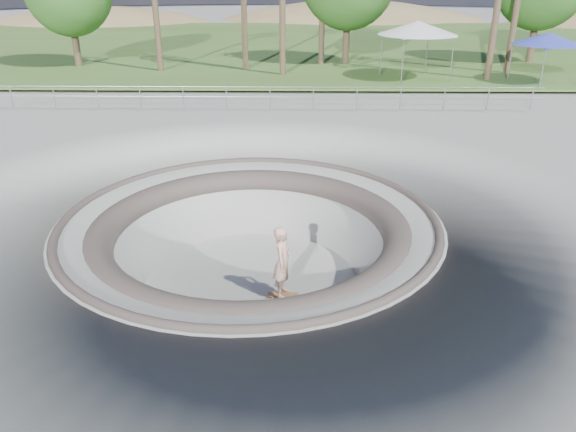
# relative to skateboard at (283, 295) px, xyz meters

# --- Properties ---
(ground) EXTENTS (180.00, 180.00, 0.00)m
(ground) POSITION_rel_skateboard_xyz_m (-0.91, 0.86, 1.83)
(ground) COLOR #999A95
(ground) RESTS_ON ground
(skate_bowl) EXTENTS (14.00, 14.00, 4.10)m
(skate_bowl) POSITION_rel_skateboard_xyz_m (-0.91, 0.86, 0.00)
(skate_bowl) COLOR #999A95
(skate_bowl) RESTS_ON ground
(grass_strip) EXTENTS (180.00, 36.00, 0.12)m
(grass_strip) POSITION_rel_skateboard_xyz_m (-0.91, 34.86, 2.05)
(grass_strip) COLOR #3F5923
(grass_strip) RESTS_ON ground
(distant_hills) EXTENTS (103.20, 45.00, 28.60)m
(distant_hills) POSITION_rel_skateboard_xyz_m (2.87, 58.03, -5.19)
(distant_hills) COLOR brown
(distant_hills) RESTS_ON ground
(safety_railing) EXTENTS (25.00, 0.06, 1.03)m
(safety_railing) POSITION_rel_skateboard_xyz_m (-0.91, 12.86, 2.52)
(safety_railing) COLOR gray
(safety_railing) RESTS_ON ground
(skateboard) EXTENTS (0.82, 0.26, 0.08)m
(skateboard) POSITION_rel_skateboard_xyz_m (0.00, 0.00, 0.00)
(skateboard) COLOR olive
(skateboard) RESTS_ON ground
(skater) EXTENTS (0.61, 0.81, 2.00)m
(skater) POSITION_rel_skateboard_xyz_m (-0.00, 0.00, 1.02)
(skater) COLOR #DDA48F
(skater) RESTS_ON skateboard
(canopy_white) EXTENTS (6.01, 6.01, 3.15)m
(canopy_white) POSITION_rel_skateboard_xyz_m (7.03, 19.87, 4.87)
(canopy_white) COLOR gray
(canopy_white) RESTS_ON ground
(canopy_blue) EXTENTS (4.88, 4.88, 2.65)m
(canopy_blue) POSITION_rel_skateboard_xyz_m (13.89, 18.86, 4.43)
(canopy_blue) COLOR gray
(canopy_blue) RESTS_ON ground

